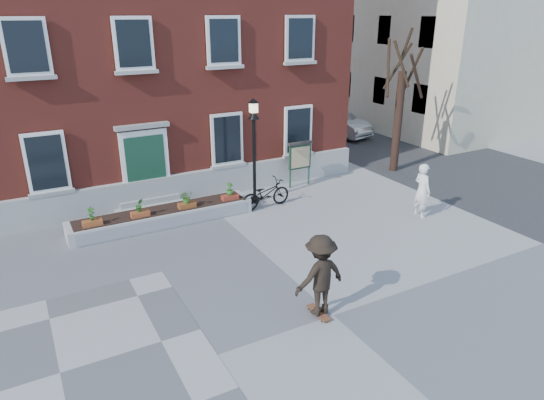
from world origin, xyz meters
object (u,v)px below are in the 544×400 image
bicycle (266,194)px  lamp_post (254,137)px  parked_car (335,122)px  skateboarder (320,275)px  bystander (422,190)px  notice_board (300,157)px

bicycle → lamp_post: size_ratio=0.52×
parked_car → lamp_post: 11.63m
bicycle → skateboarder: skateboarder is taller
bystander → skateboarder: 7.27m
bicycle → bystander: bearing=-132.0°
bicycle → bystander: (4.41, -3.33, 0.44)m
notice_board → skateboarder: 9.18m
bystander → lamp_post: (-4.52, 4.00, 1.57)m
lamp_post → skateboarder: size_ratio=1.88×
bystander → notice_board: bearing=26.5°
parked_car → lamp_post: bearing=-153.4°
parked_car → bystander: (-4.36, -11.31, 0.22)m
bicycle → lamp_post: lamp_post is taller
lamp_post → bystander: bearing=-41.5°
parked_car → lamp_post: (-8.88, -7.31, 1.79)m
bicycle → lamp_post: bearing=4.1°
lamp_post → notice_board: 2.87m
lamp_post → notice_board: (2.45, 0.75, -1.28)m
parked_car → skateboarder: skateboarder is taller
lamp_post → skateboarder: (-1.96, -7.30, -1.46)m
bicycle → parked_car: (8.77, 7.98, 0.22)m
parked_car → lamp_post: lamp_post is taller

